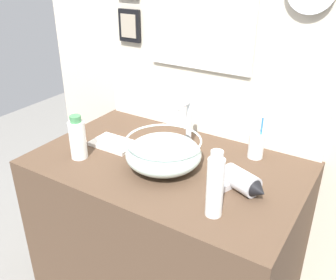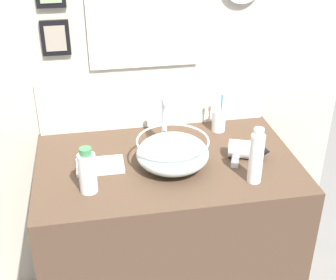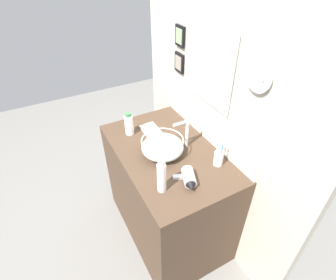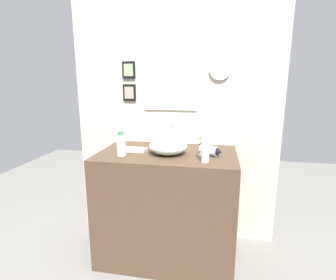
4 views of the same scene
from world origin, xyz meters
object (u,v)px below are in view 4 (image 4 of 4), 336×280
at_px(faucet, 172,131).
at_px(hair_drier, 210,151).
at_px(lotion_bottle, 121,145).
at_px(toothbrush_cup, 205,141).
at_px(glass_bowl_sink, 168,146).
at_px(shampoo_bottle, 205,147).
at_px(hand_towel, 134,150).

bearing_deg(faucet, hair_drier, -27.81).
distance_m(faucet, lotion_bottle, 0.45).
bearing_deg(faucet, toothbrush_cup, 19.18).
relative_size(glass_bowl_sink, shampoo_bottle, 1.28).
height_order(faucet, hand_towel, faucet).
distance_m(shampoo_bottle, hand_towel, 0.63).
relative_size(faucet, toothbrush_cup, 1.28).
bearing_deg(glass_bowl_sink, lotion_bottle, -162.14).
distance_m(hair_drier, toothbrush_cup, 0.27).
bearing_deg(hair_drier, lotion_bottle, -169.53).
height_order(faucet, toothbrush_cup, faucet).
height_order(glass_bowl_sink, hand_towel, glass_bowl_sink).
distance_m(hair_drier, hand_towel, 0.62).
height_order(glass_bowl_sink, toothbrush_cup, toothbrush_cup).
bearing_deg(faucet, shampoo_bottle, -49.41).
relative_size(toothbrush_cup, lotion_bottle, 1.08).
xyz_separation_m(toothbrush_cup, lotion_bottle, (-0.61, -0.39, 0.03)).
height_order(faucet, hair_drier, faucet).
relative_size(glass_bowl_sink, toothbrush_cup, 1.47).
xyz_separation_m(toothbrush_cup, shampoo_bottle, (0.02, -0.43, 0.05)).
relative_size(hair_drier, toothbrush_cup, 0.95).
relative_size(faucet, hair_drier, 1.34).
distance_m(glass_bowl_sink, toothbrush_cup, 0.39).
bearing_deg(glass_bowl_sink, hair_drier, 2.26).
bearing_deg(hair_drier, hand_towel, 176.70).
xyz_separation_m(hair_drier, hand_towel, (-0.61, 0.04, -0.03)).
height_order(faucet, shampoo_bottle, faucet).
relative_size(toothbrush_cup, shampoo_bottle, 0.87).
xyz_separation_m(toothbrush_cup, hand_towel, (-0.56, -0.23, -0.05)).
bearing_deg(shampoo_bottle, hair_drier, 79.92).
distance_m(glass_bowl_sink, hair_drier, 0.32).
bearing_deg(toothbrush_cup, hand_towel, -157.87).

